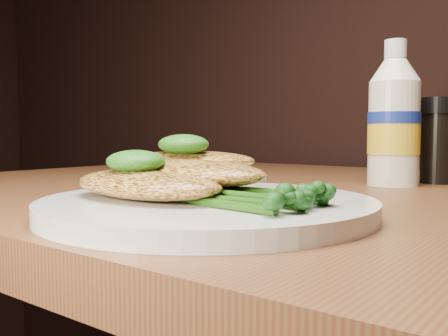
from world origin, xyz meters
The scene contains 9 objects.
plate centered at (-0.01, 0.80, 0.76)m, with size 0.28×0.28×0.01m, color silver.
chicken_front centered at (-0.04, 0.77, 0.78)m, with size 0.15×0.08×0.02m, color gold.
chicken_mid centered at (-0.02, 0.80, 0.78)m, with size 0.15×0.07×0.02m, color gold.
chicken_back centered at (-0.06, 0.84, 0.79)m, with size 0.13×0.07×0.02m, color gold.
pesto_front centered at (-0.05, 0.76, 0.80)m, with size 0.05×0.05×0.02m, color #0B3407.
pesto_back centered at (-0.06, 0.83, 0.81)m, with size 0.05×0.05×0.02m, color #0B3407.
broccolini_bundle centered at (0.05, 0.79, 0.78)m, with size 0.14×0.11×0.02m, color #1F4A10, non-canonical shape.
mayo_bottle centered at (0.03, 1.14, 0.84)m, with size 0.07×0.07×0.19m, color white, non-canonical shape.
pepper_grinder centered at (0.07, 1.20, 0.81)m, with size 0.05×0.05×0.12m, color black, non-canonical shape.
Camera 1 is at (0.26, 0.48, 0.82)m, focal length 40.31 mm.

